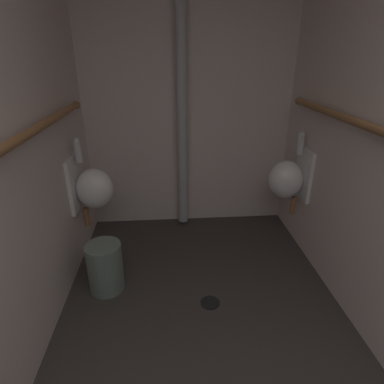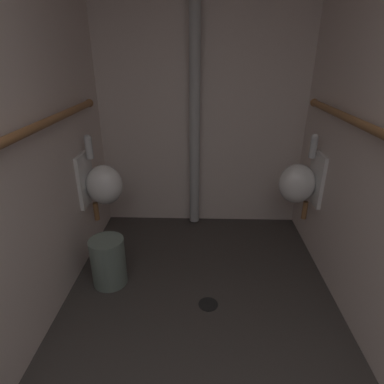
# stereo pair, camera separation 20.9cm
# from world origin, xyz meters

# --- Properties ---
(floor) EXTENTS (2.07, 3.46, 0.08)m
(floor) POSITION_xyz_m (0.00, 1.67, -0.04)
(floor) COLOR #383330
(floor) RESTS_ON ground
(wall_back) EXTENTS (2.07, 0.06, 2.61)m
(wall_back) POSITION_xyz_m (0.00, 3.37, 1.30)
(wall_back) COLOR beige
(wall_back) RESTS_ON ground
(urinal_left_mid) EXTENTS (0.32, 0.30, 0.76)m
(urinal_left_mid) POSITION_xyz_m (-0.83, 2.74, 0.64)
(urinal_left_mid) COLOR white
(urinal_right_mid) EXTENTS (0.32, 0.30, 0.76)m
(urinal_right_mid) POSITION_xyz_m (0.83, 2.82, 0.64)
(urinal_right_mid) COLOR white
(standpipe_back_wall) EXTENTS (0.10, 0.10, 2.56)m
(standpipe_back_wall) POSITION_xyz_m (-0.07, 3.26, 1.30)
(standpipe_back_wall) COLOR #B2B2B2
(standpipe_back_wall) RESTS_ON ground
(floor_drain) EXTENTS (0.14, 0.14, 0.01)m
(floor_drain) POSITION_xyz_m (0.06, 2.06, 0.00)
(floor_drain) COLOR black
(floor_drain) RESTS_ON ground
(waste_bin) EXTENTS (0.26, 0.26, 0.38)m
(waste_bin) POSITION_xyz_m (-0.70, 2.28, 0.19)
(waste_bin) COLOR slate
(waste_bin) RESTS_ON ground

